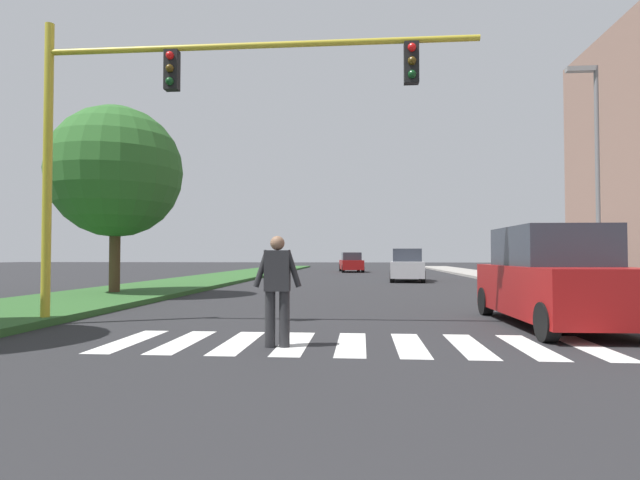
{
  "coord_description": "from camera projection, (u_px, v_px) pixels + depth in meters",
  "views": [
    {
      "loc": [
        0.17,
        0.42,
        1.39
      ],
      "look_at": [
        -1.44,
        19.8,
        1.98
      ],
      "focal_mm": 28.46,
      "sensor_mm": 36.0,
      "label": 1
    }
  ],
  "objects": [
    {
      "name": "suv_crossing",
      "position": [
        554.0,
        279.0,
        10.01
      ],
      "size": [
        2.05,
        4.64,
        1.97
      ],
      "color": "maroon",
      "rests_on": "ground_plane"
    },
    {
      "name": "traffic_light_gantry",
      "position": [
        170.0,
        107.0,
        10.13
      ],
      "size": [
        8.73,
        0.3,
        6.0
      ],
      "color": "gold",
      "rests_on": "median_strip"
    },
    {
      "name": "street_lamp_right",
      "position": [
        594.0,
        158.0,
        16.64
      ],
      "size": [
        1.02,
        0.24,
        7.5
      ],
      "color": "slate",
      "rests_on": "sidewalk_right"
    },
    {
      "name": "crosswalk",
      "position": [
        351.0,
        344.0,
        7.93
      ],
      "size": [
        7.65,
        2.2,
        0.01
      ],
      "color": "silver",
      "rests_on": "ground_plane"
    },
    {
      "name": "sidewalk_right",
      "position": [
        518.0,
        280.0,
        26.76
      ],
      "size": [
        3.0,
        64.0,
        0.15
      ],
      "primitive_type": "cube",
      "color": "#9E9991",
      "rests_on": "ground_plane"
    },
    {
      "name": "sedan_distant",
      "position": [
        351.0,
        263.0,
        42.27
      ],
      "size": [
        2.21,
        4.73,
        1.62
      ],
      "color": "maroon",
      "rests_on": "ground_plane"
    },
    {
      "name": "ground_plane",
      "position": [
        359.0,
        279.0,
        29.44
      ],
      "size": [
        140.0,
        140.0,
        0.0
      ],
      "primitive_type": "plane",
      "color": "#262628"
    },
    {
      "name": "pedestrian_performer",
      "position": [
        277.0,
        286.0,
        7.71
      ],
      "size": [
        0.75,
        0.25,
        1.69
      ],
      "color": "#262628",
      "rests_on": "ground_plane"
    },
    {
      "name": "tree_mid",
      "position": [
        116.0,
        172.0,
        17.29
      ],
      "size": [
        4.46,
        4.46,
        6.33
      ],
      "color": "#4C3823",
      "rests_on": "median_strip"
    },
    {
      "name": "median_strip",
      "position": [
        213.0,
        279.0,
        28.11
      ],
      "size": [
        4.35,
        64.0,
        0.15
      ],
      "primitive_type": "cube",
      "color": "#2D5B28",
      "rests_on": "ground_plane"
    },
    {
      "name": "sedan_midblock",
      "position": [
        407.0,
        266.0,
        27.29
      ],
      "size": [
        2.08,
        4.36,
        1.75
      ],
      "color": "#B7B7BC",
      "rests_on": "ground_plane"
    }
  ]
}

